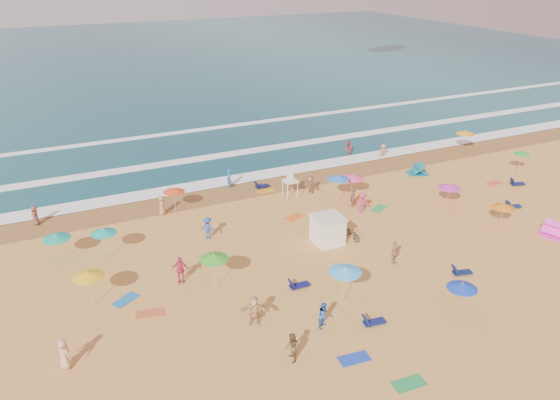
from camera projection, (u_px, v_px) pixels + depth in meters
name	position (u px, v px, depth m)	size (l,w,h in m)	color
ground	(289.00, 255.00, 39.07)	(220.00, 220.00, 0.00)	gold
ocean	(103.00, 63.00, 108.34)	(220.00, 140.00, 0.18)	#0C4756
wet_sand	(228.00, 193.00, 49.38)	(220.00, 220.00, 0.00)	olive
surf_foam	(199.00, 161.00, 56.61)	(200.00, 18.70, 0.05)	white
cabana	(328.00, 230.00, 40.45)	(2.00, 2.00, 2.00)	white
cabana_roof	(328.00, 217.00, 40.01)	(2.20, 2.20, 0.12)	silver
bicycle	(351.00, 233.00, 41.15)	(0.65, 1.86, 0.97)	black
lifeguard_stand	(290.00, 186.00, 48.07)	(1.20, 1.20, 2.10)	white
beach_umbrellas	(288.00, 231.00, 37.97)	(53.08, 27.91, 0.77)	red
loungers	(345.00, 265.00, 37.47)	(53.43, 26.38, 0.34)	#0F204D
towels	(322.00, 267.00, 37.61)	(49.30, 26.44, 0.03)	red
popup_tents	(477.00, 194.00, 47.60)	(3.63, 16.96, 1.20)	#FE38D3
beachgoers	(273.00, 224.00, 41.80)	(43.34, 27.59, 2.14)	#2365A5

